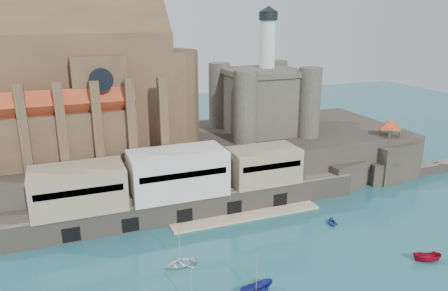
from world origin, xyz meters
TOP-DOWN VIEW (x-y plane):
  - ground at (0.00, 0.00)m, footprint 300.00×300.00m
  - promontory at (-0.19, 39.37)m, footprint 100.00×36.00m
  - quay at (-10.19, 23.07)m, footprint 70.00×12.00m
  - church at (-24.13, 41.85)m, footprint 47.00×25.93m
  - castle_keep at (16.08, 41.08)m, footprint 21.20×21.20m
  - rock_outcrop at (42.00, 25.84)m, footprint 14.50×10.50m
  - pavilion at (42.00, 26.00)m, footprint 6.40×6.40m
  - boat_5 at (22.06, -6.75)m, footprint 2.25×2.22m
  - boat_6 at (-14.65, 6.24)m, footprint 1.56×3.82m
  - boat_7 at (15.47, 9.48)m, footprint 3.18×2.70m

SIDE VIEW (x-z plane):
  - ground at x=0.00m, z-range 0.00..0.00m
  - boat_5 at x=22.06m, z-range -2.32..2.32m
  - boat_6 at x=-14.65m, z-range -2.60..2.60m
  - boat_7 at x=15.47m, z-range -1.58..1.58m
  - rock_outcrop at x=42.00m, z-range -0.33..8.37m
  - promontory at x=-0.19m, z-range -0.08..9.92m
  - quay at x=-10.19m, z-range -0.46..12.59m
  - pavilion at x=42.00m, z-range 10.03..15.43m
  - castle_keep at x=16.08m, z-range 3.66..32.96m
  - church at x=-24.13m, z-range 6.88..37.38m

